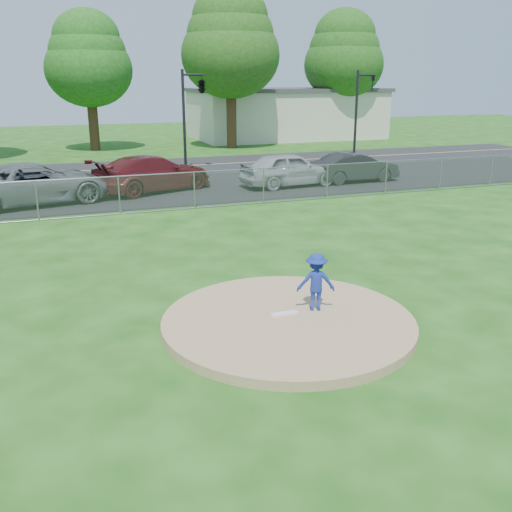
{
  "coord_description": "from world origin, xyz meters",
  "views": [
    {
      "loc": [
        -4.51,
        -10.31,
        5.08
      ],
      "look_at": [
        0.0,
        2.0,
        1.0
      ],
      "focal_mm": 40.0,
      "sensor_mm": 36.0,
      "label": 1
    }
  ],
  "objects": [
    {
      "name": "tree_right",
      "position": [
        9.0,
        32.0,
        7.65
      ],
      "size": [
        7.28,
        7.28,
        11.63
      ],
      "color": "#3D2316",
      "rests_on": "ground"
    },
    {
      "name": "parked_car_darkred",
      "position": [
        0.1,
        16.39,
        0.85
      ],
      "size": [
        6.25,
        4.33,
        1.68
      ],
      "primitive_type": "imported",
      "rotation": [
        0.0,
        0.0,
        1.95
      ],
      "color": "#5A161A",
      "rests_on": "parking_lot"
    },
    {
      "name": "pitching_rubber",
      "position": [
        0.0,
        0.2,
        0.22
      ],
      "size": [
        0.6,
        0.15,
        0.04
      ],
      "primitive_type": "cube",
      "color": "white",
      "rests_on": "pitchers_mound"
    },
    {
      "name": "parked_car_pearl",
      "position": [
        6.67,
        15.41,
        0.84
      ],
      "size": [
        5.03,
        2.36,
        1.66
      ],
      "primitive_type": "imported",
      "rotation": [
        0.0,
        0.0,
        1.65
      ],
      "color": "#AFB1B4",
      "rests_on": "parking_lot"
    },
    {
      "name": "traffic_cone",
      "position": [
        -5.32,
        15.2,
        0.34
      ],
      "size": [
        0.34,
        0.34,
        0.66
      ],
      "primitive_type": "cone",
      "color": "#D75B0B",
      "rests_on": "parking_lot"
    },
    {
      "name": "chain_link_fence",
      "position": [
        0.0,
        12.0,
        0.75
      ],
      "size": [
        40.0,
        0.06,
        1.5
      ],
      "primitive_type": "cube",
      "color": "gray",
      "rests_on": "ground"
    },
    {
      "name": "pitcher",
      "position": [
        0.75,
        0.24,
        0.85
      ],
      "size": [
        0.94,
        0.72,
        1.29
      ],
      "primitive_type": "imported",
      "rotation": [
        0.0,
        0.0,
        2.81
      ],
      "color": "navy",
      "rests_on": "pitchers_mound"
    },
    {
      "name": "parked_car_gray",
      "position": [
        -5.03,
        15.27,
        0.87
      ],
      "size": [
        6.69,
        4.18,
        1.72
      ],
      "primitive_type": "imported",
      "rotation": [
        0.0,
        0.0,
        1.8
      ],
      "color": "slate",
      "rests_on": "parking_lot"
    },
    {
      "name": "traffic_signal_center",
      "position": [
        3.97,
        22.0,
        4.61
      ],
      "size": [
        1.42,
        2.48,
        5.6
      ],
      "color": "black",
      "rests_on": "ground"
    },
    {
      "name": "tree_far_right",
      "position": [
        20.0,
        35.0,
        7.06
      ],
      "size": [
        6.72,
        6.72,
        10.74
      ],
      "color": "#351F13",
      "rests_on": "ground"
    },
    {
      "name": "tree_center",
      "position": [
        -1.0,
        34.0,
        6.47
      ],
      "size": [
        6.16,
        6.16,
        9.84
      ],
      "color": "#3B2415",
      "rests_on": "ground"
    },
    {
      "name": "commercial_building",
      "position": [
        16.0,
        38.0,
        2.16
      ],
      "size": [
        16.4,
        9.4,
        4.3
      ],
      "color": "beige",
      "rests_on": "ground"
    },
    {
      "name": "pitchers_mound",
      "position": [
        0.0,
        0.0,
        0.1
      ],
      "size": [
        5.4,
        5.4,
        0.2
      ],
      "primitive_type": "cylinder",
      "color": "tan",
      "rests_on": "ground"
    },
    {
      "name": "parking_lot",
      "position": [
        0.0,
        16.5,
        0.01
      ],
      "size": [
        50.0,
        8.0,
        0.01
      ],
      "primitive_type": "cube",
      "color": "black",
      "rests_on": "ground"
    },
    {
      "name": "traffic_signal_right",
      "position": [
        14.24,
        22.0,
        3.36
      ],
      "size": [
        1.28,
        0.2,
        5.6
      ],
      "color": "black",
      "rests_on": "ground"
    },
    {
      "name": "parked_car_charcoal",
      "position": [
        10.35,
        15.43,
        0.75
      ],
      "size": [
        4.53,
        1.75,
        1.47
      ],
      "primitive_type": "imported",
      "rotation": [
        0.0,
        0.0,
        1.61
      ],
      "color": "#232326",
      "rests_on": "parking_lot"
    },
    {
      "name": "street",
      "position": [
        0.0,
        24.0,
        0.0
      ],
      "size": [
        60.0,
        7.0,
        0.01
      ],
      "primitive_type": "cube",
      "color": "black",
      "rests_on": "ground"
    },
    {
      "name": "ground",
      "position": [
        0.0,
        10.0,
        0.0
      ],
      "size": [
        120.0,
        120.0,
        0.0
      ],
      "primitive_type": "plane",
      "color": "#184B10",
      "rests_on": "ground"
    }
  ]
}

